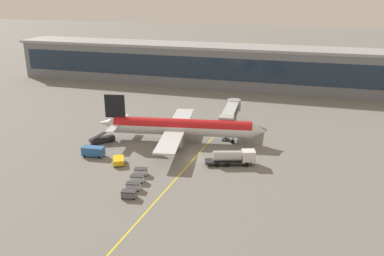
{
  "coord_description": "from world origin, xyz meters",
  "views": [
    {
      "loc": [
        22.62,
        -79.61,
        36.32
      ],
      "look_at": [
        -3.11,
        7.84,
        4.5
      ],
      "focal_mm": 37.56,
      "sensor_mm": 36.0,
      "label": 1
    }
  ],
  "objects_px": {
    "crew_van": "(93,151)",
    "fuel_tanker": "(234,157)",
    "main_airliner": "(181,127)",
    "baggage_cart_0": "(129,194)",
    "belt_loader": "(102,139)",
    "baggage_cart_2": "(137,178)",
    "baggage_cart_1": "(133,186)",
    "pushback_tug": "(119,160)",
    "baggage_cart_3": "(141,171)"
  },
  "relations": [
    {
      "from": "crew_van",
      "to": "fuel_tanker",
      "type": "bearing_deg",
      "value": 8.23
    },
    {
      "from": "main_airliner",
      "to": "crew_van",
      "type": "distance_m",
      "value": 22.22
    },
    {
      "from": "baggage_cart_0",
      "to": "belt_loader",
      "type": "bearing_deg",
      "value": 127.39
    },
    {
      "from": "crew_van",
      "to": "baggage_cart_2",
      "type": "relative_size",
      "value": 1.81
    },
    {
      "from": "crew_van",
      "to": "baggage_cart_1",
      "type": "bearing_deg",
      "value": -38.24
    },
    {
      "from": "main_airliner",
      "to": "pushback_tug",
      "type": "height_order",
      "value": "main_airliner"
    },
    {
      "from": "baggage_cart_2",
      "to": "baggage_cart_0",
      "type": "bearing_deg",
      "value": -79.96
    },
    {
      "from": "main_airliner",
      "to": "baggage_cart_1",
      "type": "bearing_deg",
      "value": -91.94
    },
    {
      "from": "belt_loader",
      "to": "baggage_cart_0",
      "type": "relative_size",
      "value": 2.12
    },
    {
      "from": "belt_loader",
      "to": "baggage_cart_2",
      "type": "distance_m",
      "value": 24.29
    },
    {
      "from": "belt_loader",
      "to": "pushback_tug",
      "type": "bearing_deg",
      "value": -47.67
    },
    {
      "from": "main_airliner",
      "to": "baggage_cart_3",
      "type": "bearing_deg",
      "value": -95.6
    },
    {
      "from": "main_airliner",
      "to": "fuel_tanker",
      "type": "distance_m",
      "value": 18.44
    },
    {
      "from": "baggage_cart_2",
      "to": "baggage_cart_3",
      "type": "bearing_deg",
      "value": 100.04
    },
    {
      "from": "baggage_cart_1",
      "to": "baggage_cart_2",
      "type": "distance_m",
      "value": 3.2
    },
    {
      "from": "baggage_cart_0",
      "to": "baggage_cart_2",
      "type": "distance_m",
      "value": 6.4
    },
    {
      "from": "baggage_cart_3",
      "to": "belt_loader",
      "type": "bearing_deg",
      "value": 139.11
    },
    {
      "from": "belt_loader",
      "to": "pushback_tug",
      "type": "height_order",
      "value": "belt_loader"
    },
    {
      "from": "baggage_cart_1",
      "to": "baggage_cart_2",
      "type": "xyz_separation_m",
      "value": [
        -0.56,
        3.15,
        0.0
      ]
    },
    {
      "from": "baggage_cart_0",
      "to": "baggage_cart_3",
      "type": "xyz_separation_m",
      "value": [
        -1.67,
        9.45,
        0.0
      ]
    },
    {
      "from": "main_airliner",
      "to": "baggage_cart_2",
      "type": "xyz_separation_m",
      "value": [
        -1.47,
        -23.84,
        -2.99
      ]
    },
    {
      "from": "pushback_tug",
      "to": "baggage_cart_1",
      "type": "bearing_deg",
      "value": -51.49
    },
    {
      "from": "fuel_tanker",
      "to": "baggage_cart_1",
      "type": "distance_m",
      "value": 23.28
    },
    {
      "from": "pushback_tug",
      "to": "crew_van",
      "type": "bearing_deg",
      "value": 163.95
    },
    {
      "from": "main_airliner",
      "to": "pushback_tug",
      "type": "xyz_separation_m",
      "value": [
        -8.9,
        -16.95,
        -2.93
      ]
    },
    {
      "from": "crew_van",
      "to": "pushback_tug",
      "type": "xyz_separation_m",
      "value": [
        7.49,
        -2.15,
        -0.47
      ]
    },
    {
      "from": "main_airliner",
      "to": "baggage_cart_0",
      "type": "bearing_deg",
      "value": -90.67
    },
    {
      "from": "fuel_tanker",
      "to": "crew_van",
      "type": "relative_size",
      "value": 2.13
    },
    {
      "from": "baggage_cart_2",
      "to": "fuel_tanker",
      "type": "bearing_deg",
      "value": 39.22
    },
    {
      "from": "pushback_tug",
      "to": "fuel_tanker",
      "type": "bearing_deg",
      "value": 15.58
    },
    {
      "from": "baggage_cart_3",
      "to": "crew_van",
      "type": "bearing_deg",
      "value": 157.69
    },
    {
      "from": "pushback_tug",
      "to": "baggage_cart_1",
      "type": "height_order",
      "value": "baggage_cart_1"
    },
    {
      "from": "crew_van",
      "to": "baggage_cart_1",
      "type": "xyz_separation_m",
      "value": [
        15.48,
        -12.2,
        -0.53
      ]
    },
    {
      "from": "main_airliner",
      "to": "belt_loader",
      "type": "bearing_deg",
      "value": -160.69
    },
    {
      "from": "main_airliner",
      "to": "fuel_tanker",
      "type": "height_order",
      "value": "main_airliner"
    },
    {
      "from": "main_airliner",
      "to": "belt_loader",
      "type": "relative_size",
      "value": 6.9
    },
    {
      "from": "baggage_cart_1",
      "to": "pushback_tug",
      "type": "bearing_deg",
      "value": 128.51
    },
    {
      "from": "baggage_cart_0",
      "to": "baggage_cart_1",
      "type": "relative_size",
      "value": 1.0
    },
    {
      "from": "main_airliner",
      "to": "baggage_cart_1",
      "type": "relative_size",
      "value": 14.65
    },
    {
      "from": "baggage_cart_2",
      "to": "baggage_cart_1",
      "type": "bearing_deg",
      "value": -79.96
    },
    {
      "from": "fuel_tanker",
      "to": "baggage_cart_3",
      "type": "height_order",
      "value": "fuel_tanker"
    },
    {
      "from": "main_airliner",
      "to": "baggage_cart_3",
      "type": "height_order",
      "value": "main_airliner"
    },
    {
      "from": "pushback_tug",
      "to": "baggage_cart_0",
      "type": "xyz_separation_m",
      "value": [
        8.55,
        -13.19,
        -0.07
      ]
    },
    {
      "from": "baggage_cart_0",
      "to": "main_airliner",
      "type": "bearing_deg",
      "value": 89.33
    },
    {
      "from": "main_airliner",
      "to": "fuel_tanker",
      "type": "relative_size",
      "value": 3.82
    },
    {
      "from": "baggage_cart_3",
      "to": "baggage_cart_2",
      "type": "bearing_deg",
      "value": -79.96
    },
    {
      "from": "baggage_cart_0",
      "to": "baggage_cart_2",
      "type": "xyz_separation_m",
      "value": [
        -1.12,
        6.3,
        0.0
      ]
    },
    {
      "from": "crew_van",
      "to": "baggage_cart_2",
      "type": "distance_m",
      "value": 17.46
    },
    {
      "from": "pushback_tug",
      "to": "baggage_cart_1",
      "type": "relative_size",
      "value": 1.54
    },
    {
      "from": "belt_loader",
      "to": "baggage_cart_1",
      "type": "distance_m",
      "value": 27.0
    }
  ]
}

